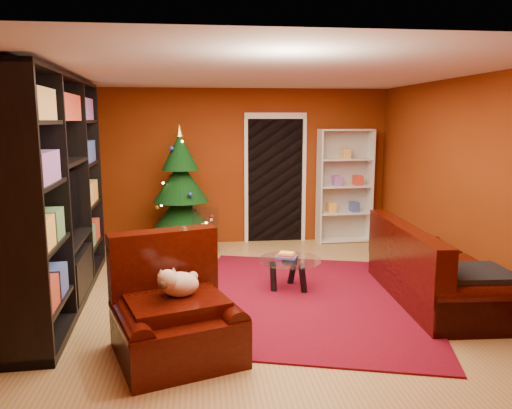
{
  "coord_description": "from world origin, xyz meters",
  "views": [
    {
      "loc": [
        -0.7,
        -5.63,
        2.09
      ],
      "look_at": [
        0.0,
        0.4,
        1.05
      ],
      "focal_mm": 35.0,
      "sensor_mm": 36.0,
      "label": 1
    }
  ],
  "objects": [
    {
      "name": "floor",
      "position": [
        0.0,
        0.0,
        -0.03
      ],
      "size": [
        5.0,
        5.5,
        0.05
      ],
      "primitive_type": "cube",
      "color": "#9F7742",
      "rests_on": "ground"
    },
    {
      "name": "ceiling",
      "position": [
        0.0,
        0.0,
        2.62
      ],
      "size": [
        5.0,
        5.5,
        0.05
      ],
      "primitive_type": "cube",
      "color": "silver",
      "rests_on": "wall_back"
    },
    {
      "name": "wall_back",
      "position": [
        0.0,
        2.77,
        1.3
      ],
      "size": [
        5.0,
        0.05,
        2.6
      ],
      "primitive_type": "cube",
      "color": "maroon",
      "rests_on": "ground"
    },
    {
      "name": "wall_left",
      "position": [
        -2.52,
        0.0,
        1.3
      ],
      "size": [
        0.05,
        5.5,
        2.6
      ],
      "primitive_type": "cube",
      "color": "maroon",
      "rests_on": "ground"
    },
    {
      "name": "wall_right",
      "position": [
        2.52,
        0.0,
        1.3
      ],
      "size": [
        0.05,
        5.5,
        2.6
      ],
      "primitive_type": "cube",
      "color": "maroon",
      "rests_on": "ground"
    },
    {
      "name": "doorway",
      "position": [
        0.6,
        2.73,
        1.05
      ],
      "size": [
        1.06,
        0.6,
        2.16
      ],
      "primitive_type": null,
      "color": "black",
      "rests_on": "floor"
    },
    {
      "name": "rug",
      "position": [
        0.53,
        -0.13,
        0.01
      ],
      "size": [
        3.61,
        3.93,
        0.02
      ],
      "primitive_type": "cube",
      "rotation": [
        0.0,
        0.0,
        -0.28
      ],
      "color": "#630717",
      "rests_on": "floor"
    },
    {
      "name": "media_unit",
      "position": [
        -2.27,
        0.12,
        1.28
      ],
      "size": [
        0.68,
        3.37,
        2.56
      ],
      "primitive_type": null,
      "rotation": [
        0.0,
        0.0,
        0.05
      ],
      "color": "black",
      "rests_on": "floor"
    },
    {
      "name": "christmas_tree",
      "position": [
        -0.98,
        2.15,
        0.98
      ],
      "size": [
        1.31,
        1.31,
        2.03
      ],
      "primitive_type": null,
      "rotation": [
        0.0,
        0.0,
        -0.17
      ],
      "color": "black",
      "rests_on": "floor"
    },
    {
      "name": "gift_box_teal",
      "position": [
        -1.27,
        1.75,
        0.14
      ],
      "size": [
        0.32,
        0.32,
        0.28
      ],
      "primitive_type": "cube",
      "rotation": [
        0.0,
        0.0,
        -0.17
      ],
      "color": "#155269",
      "rests_on": "floor"
    },
    {
      "name": "gift_box_red",
      "position": [
        -1.34,
        2.58,
        0.1
      ],
      "size": [
        0.27,
        0.27,
        0.21
      ],
      "primitive_type": "cube",
      "rotation": [
        0.0,
        0.0,
        0.36
      ],
      "color": "#9B2C1A",
      "rests_on": "floor"
    },
    {
      "name": "white_bookshelf",
      "position": [
        1.78,
        2.57,
        0.96
      ],
      "size": [
        0.93,
        0.37,
        1.98
      ],
      "primitive_type": null,
      "rotation": [
        0.0,
        0.0,
        0.04
      ],
      "color": "white",
      "rests_on": "floor"
    },
    {
      "name": "armchair",
      "position": [
        -0.92,
        -1.41,
        0.43
      ],
      "size": [
        1.4,
        1.4,
        0.87
      ],
      "primitive_type": null,
      "rotation": [
        0.0,
        0.0,
        0.32
      ],
      "color": "black",
      "rests_on": "rug"
    },
    {
      "name": "dog",
      "position": [
        -0.88,
        -1.35,
        0.64
      ],
      "size": [
        0.47,
        0.41,
        0.28
      ],
      "primitive_type": null,
      "rotation": [
        0.0,
        0.0,
        0.32
      ],
      "color": "beige",
      "rests_on": "armchair"
    },
    {
      "name": "sofa",
      "position": [
        2.02,
        -0.35,
        0.46
      ],
      "size": [
        1.06,
        2.17,
        0.91
      ],
      "primitive_type": null,
      "rotation": [
        0.0,
        0.0,
        1.52
      ],
      "color": "black",
      "rests_on": "rug"
    },
    {
      "name": "coffee_table",
      "position": [
        0.4,
        0.2,
        0.2
      ],
      "size": [
        1.0,
        1.0,
        0.48
      ],
      "primitive_type": null,
      "rotation": [
        0.0,
        0.0,
        -0.37
      ],
      "color": "gray",
      "rests_on": "rug"
    },
    {
      "name": "acrylic_chair",
      "position": [
        -0.68,
        1.36,
        0.38
      ],
      "size": [
        0.52,
        0.54,
        0.76
      ],
      "primitive_type": null,
      "rotation": [
        0.0,
        0.0,
        -0.38
      ],
      "color": "#66605B",
      "rests_on": "rug"
    }
  ]
}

